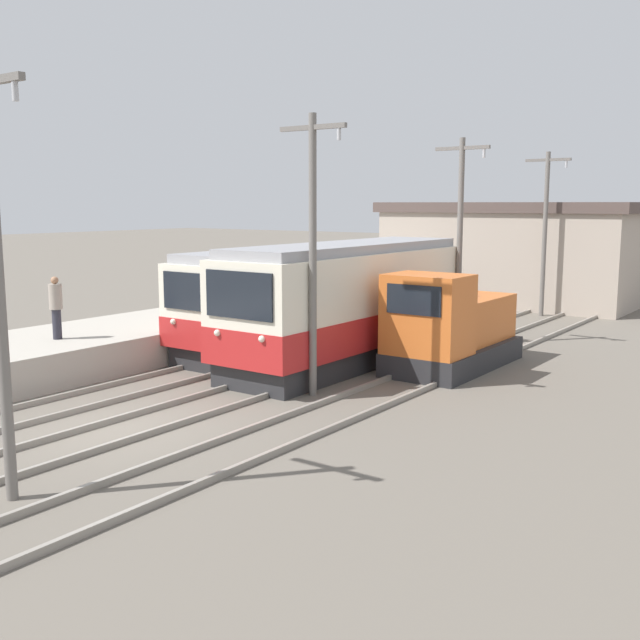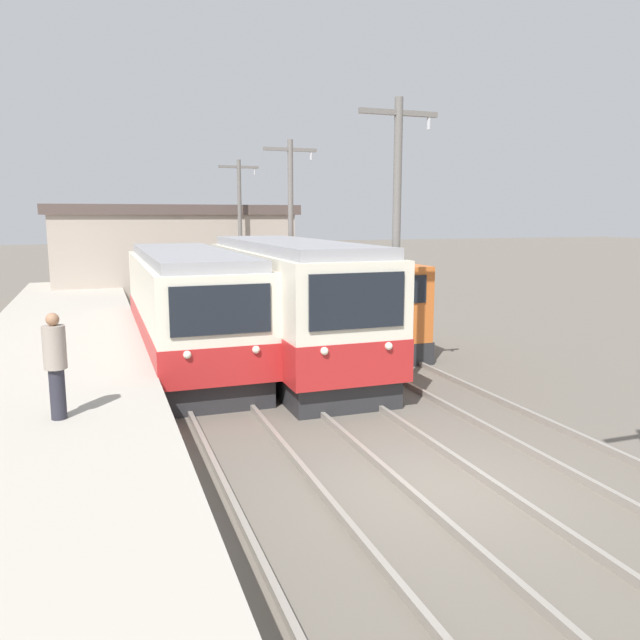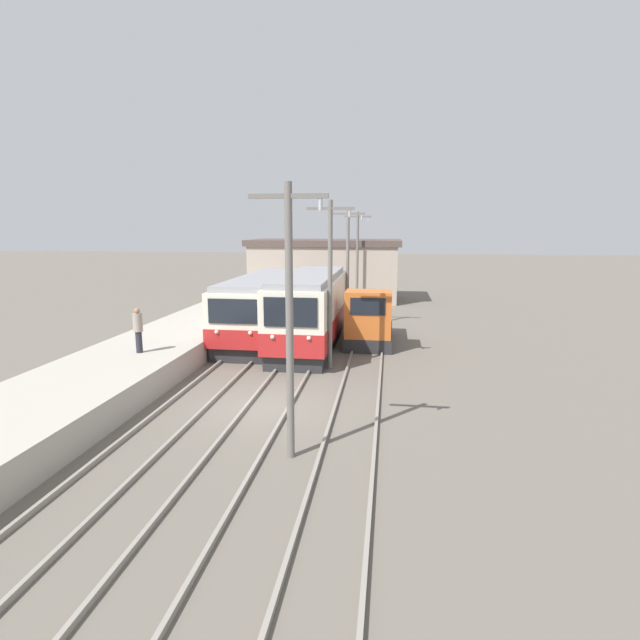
% 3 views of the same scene
% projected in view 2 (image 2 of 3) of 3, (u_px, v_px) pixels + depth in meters
% --- Properties ---
extents(ground_plane, '(200.00, 200.00, 0.00)m').
position_uv_depth(ground_plane, '(436.00, 489.00, 10.39)').
color(ground_plane, '#665E54').
extents(platform_left, '(4.50, 54.00, 1.04)m').
position_uv_depth(platform_left, '(21.00, 520.00, 8.22)').
color(platform_left, '#ADA599').
rests_on(platform_left, ground).
extents(track_left, '(1.54, 60.00, 0.14)m').
position_uv_depth(track_left, '(286.00, 509.00, 9.51)').
color(track_left, gray).
rests_on(track_left, ground).
extents(track_center, '(1.54, 60.00, 0.14)m').
position_uv_depth(track_center, '(446.00, 483.00, 10.44)').
color(track_center, gray).
rests_on(track_center, ground).
extents(track_right, '(1.54, 60.00, 0.14)m').
position_uv_depth(track_right, '(589.00, 460.00, 11.44)').
color(track_right, gray).
rests_on(track_right, ground).
extents(commuter_train_left, '(2.84, 10.72, 3.48)m').
position_uv_depth(commuter_train_left, '(189.00, 312.00, 18.75)').
color(commuter_train_left, '#28282B').
rests_on(commuter_train_left, ground).
extents(commuter_train_center, '(2.84, 10.22, 3.78)m').
position_uv_depth(commuter_train_center, '(290.00, 310.00, 18.44)').
color(commuter_train_center, '#28282B').
rests_on(commuter_train_center, ground).
extents(shunting_locomotive, '(2.40, 5.27, 3.00)m').
position_uv_depth(shunting_locomotive, '(368.00, 317.00, 20.55)').
color(shunting_locomotive, '#28282B').
rests_on(shunting_locomotive, ground).
extents(catenary_mast_mid, '(2.00, 0.20, 7.21)m').
position_uv_depth(catenary_mast_mid, '(396.00, 240.00, 14.98)').
color(catenary_mast_mid, slate).
rests_on(catenary_mast_mid, ground).
extents(catenary_mast_far, '(2.00, 0.20, 7.21)m').
position_uv_depth(catenary_mast_far, '(291.00, 231.00, 23.02)').
color(catenary_mast_far, slate).
rests_on(catenary_mast_far, ground).
extents(catenary_mast_distant, '(2.00, 0.20, 7.21)m').
position_uv_depth(catenary_mast_distant, '(240.00, 227.00, 31.05)').
color(catenary_mast_distant, slate).
rests_on(catenary_mast_distant, ground).
extents(person_on_platform, '(0.38, 0.38, 1.85)m').
position_uv_depth(person_on_platform, '(55.00, 361.00, 10.56)').
color(person_on_platform, '#282833').
rests_on(person_on_platform, platform_left).
extents(station_building, '(12.60, 6.30, 5.04)m').
position_uv_depth(station_building, '(173.00, 252.00, 33.70)').
color(station_building, '#AD9E8E').
rests_on(station_building, ground).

